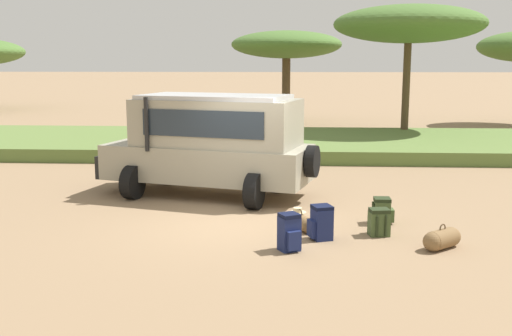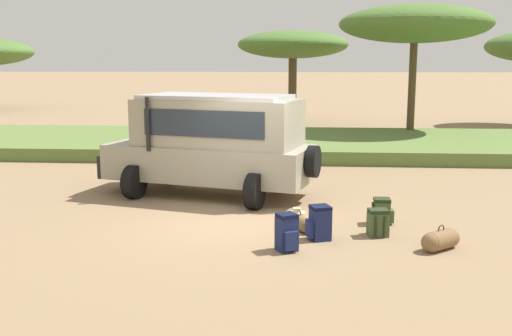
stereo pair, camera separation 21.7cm
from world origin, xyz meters
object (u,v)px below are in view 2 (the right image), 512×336
at_px(acacia_tree_centre_back, 415,24).
at_px(backpack_beside_front_wheel, 287,233).
at_px(acacia_tree_left_mid, 293,45).
at_px(backpack_cluster_center, 382,211).
at_px(duffel_bag_low_black_case, 299,221).
at_px(safari_vehicle, 213,142).
at_px(backpack_near_rear_wheel, 378,223).
at_px(duffel_bag_soft_canvas, 441,240).
at_px(backpack_outermost, 319,223).

bearing_deg(acacia_tree_centre_back, backpack_beside_front_wheel, -107.38).
bearing_deg(acacia_tree_left_mid, backpack_beside_front_wheel, -89.27).
relative_size(backpack_cluster_center, duffel_bag_low_black_case, 0.61).
height_order(safari_vehicle, backpack_beside_front_wheel, safari_vehicle).
relative_size(backpack_cluster_center, backpack_near_rear_wheel, 1.02).
bearing_deg(acacia_tree_left_mid, acacia_tree_centre_back, -51.90).
bearing_deg(duffel_bag_soft_canvas, backpack_near_rear_wheel, 142.51).
distance_m(safari_vehicle, acacia_tree_left_mid, 17.32).
relative_size(duffel_bag_low_black_case, acacia_tree_left_mid, 0.14).
distance_m(duffel_bag_soft_canvas, acacia_tree_centre_back, 15.47).
relative_size(safari_vehicle, duffel_bag_soft_canvas, 7.47).
height_order(backpack_beside_front_wheel, backpack_near_rear_wheel, backpack_beside_front_wheel).
xyz_separation_m(safari_vehicle, backpack_outermost, (2.47, -3.51, -0.98)).
bearing_deg(acacia_tree_left_mid, backpack_cluster_center, -83.71).
height_order(backpack_near_rear_wheel, acacia_tree_centre_back, acacia_tree_centre_back).
bearing_deg(backpack_near_rear_wheel, acacia_tree_centre_back, 77.82).
xyz_separation_m(safari_vehicle, backpack_cluster_center, (3.76, -2.34, -1.04)).
height_order(backpack_near_rear_wheel, acacia_tree_left_mid, acacia_tree_left_mid).
xyz_separation_m(backpack_near_rear_wheel, duffel_bag_soft_canvas, (0.99, -0.76, -0.08)).
bearing_deg(duffel_bag_soft_canvas, acacia_tree_centre_back, 82.17).
relative_size(backpack_beside_front_wheel, backpack_near_rear_wheel, 1.28).
bearing_deg(duffel_bag_soft_canvas, duffel_bag_low_black_case, 155.82).
xyz_separation_m(backpack_outermost, duffel_bag_soft_canvas, (2.08, -0.44, -0.14)).
distance_m(backpack_near_rear_wheel, acacia_tree_centre_back, 14.90).
distance_m(safari_vehicle, backpack_outermost, 4.40).
height_order(backpack_beside_front_wheel, acacia_tree_centre_back, acacia_tree_centre_back).
xyz_separation_m(backpack_beside_front_wheel, acacia_tree_left_mid, (-0.27, 21.24, 3.69)).
distance_m(backpack_cluster_center, acacia_tree_centre_back, 14.07).
relative_size(backpack_beside_front_wheel, acacia_tree_centre_back, 0.11).
relative_size(duffel_bag_low_black_case, duffel_bag_soft_canvas, 1.18).
distance_m(backpack_outermost, duffel_bag_soft_canvas, 2.13).
xyz_separation_m(backpack_cluster_center, backpack_outermost, (-1.29, -1.16, 0.05)).
height_order(backpack_near_rear_wheel, duffel_bag_soft_canvas, backpack_near_rear_wheel).
bearing_deg(backpack_outermost, acacia_tree_left_mid, 92.36).
height_order(backpack_outermost, acacia_tree_centre_back, acacia_tree_centre_back).
xyz_separation_m(duffel_bag_low_black_case, acacia_tree_centre_back, (4.48, 13.57, 4.50)).
relative_size(safari_vehicle, backpack_near_rear_wheel, 10.62).
xyz_separation_m(backpack_cluster_center, backpack_near_rear_wheel, (-0.19, -0.85, -0.01)).
relative_size(duffel_bag_soft_canvas, acacia_tree_left_mid, 0.12).
xyz_separation_m(backpack_near_rear_wheel, duffel_bag_low_black_case, (-1.47, 0.35, -0.09)).
relative_size(safari_vehicle, acacia_tree_centre_back, 0.89).
relative_size(backpack_beside_front_wheel, duffel_bag_low_black_case, 0.76).
xyz_separation_m(backpack_outermost, acacia_tree_centre_back, (4.10, 14.23, 4.34)).
bearing_deg(backpack_cluster_center, backpack_outermost, -137.87).
bearing_deg(safari_vehicle, backpack_outermost, -54.85).
bearing_deg(duffel_bag_low_black_case, backpack_beside_front_wheel, -98.21).
bearing_deg(backpack_near_rear_wheel, backpack_cluster_center, 77.20).
bearing_deg(acacia_tree_left_mid, backpack_near_rear_wheel, -84.52).
bearing_deg(backpack_cluster_center, duffel_bag_low_black_case, -163.18).
bearing_deg(backpack_cluster_center, safari_vehicle, 148.05).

